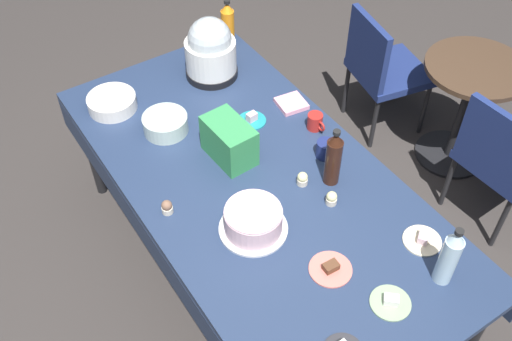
{
  "coord_description": "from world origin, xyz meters",
  "views": [
    {
      "loc": [
        1.54,
        -1.02,
        2.75
      ],
      "look_at": [
        0.0,
        0.0,
        0.8
      ],
      "focal_mm": 41.52,
      "sensor_mm": 36.0,
      "label": 1
    }
  ],
  "objects": [
    {
      "name": "dessert_plate_coral",
      "position": [
        0.59,
        -0.03,
        0.76
      ],
      "size": [
        0.18,
        0.18,
        0.04
      ],
      "color": "#E07266",
      "rests_on": "potluck_table"
    },
    {
      "name": "round_cafe_table",
      "position": [
        -0.05,
        1.55,
        0.5
      ],
      "size": [
        0.6,
        0.6,
        0.72
      ],
      "color": "#473323",
      "rests_on": "ground"
    },
    {
      "name": "maroon_chair_right",
      "position": [
        0.4,
        1.33,
        0.49
      ],
      "size": [
        0.46,
        0.46,
        0.85
      ],
      "color": "navy",
      "rests_on": "ground"
    },
    {
      "name": "frosted_layer_cake",
      "position": [
        0.24,
        -0.17,
        0.81
      ],
      "size": [
        0.3,
        0.3,
        0.13
      ],
      "color": "silver",
      "rests_on": "potluck_table"
    },
    {
      "name": "soda_bottle_cola",
      "position": [
        0.2,
        0.28,
        0.89
      ],
      "size": [
        0.07,
        0.07,
        0.31
      ],
      "color": "#33190F",
      "rests_on": "potluck_table"
    },
    {
      "name": "coffee_mug_red",
      "position": [
        -0.12,
        0.43,
        0.79
      ],
      "size": [
        0.12,
        0.08,
        0.08
      ],
      "color": "#B2231E",
      "rests_on": "potluck_table"
    },
    {
      "name": "cupcake_vanilla",
      "position": [
        0.15,
        0.16,
        0.78
      ],
      "size": [
        0.05,
        0.05,
        0.07
      ],
      "color": "beige",
      "rests_on": "potluck_table"
    },
    {
      "name": "potluck_table",
      "position": [
        0.0,
        0.0,
        0.69
      ],
      "size": [
        2.2,
        1.1,
        0.75
      ],
      "color": "navy",
      "rests_on": "ground"
    },
    {
      "name": "maroon_chair_left",
      "position": [
        -0.56,
        1.33,
        0.49
      ],
      "size": [
        0.52,
        0.52,
        0.85
      ],
      "color": "navy",
      "rests_on": "ground"
    },
    {
      "name": "soda_bottle_water",
      "position": [
        0.86,
        0.31,
        0.89
      ],
      "size": [
        0.07,
        0.07,
        0.31
      ],
      "color": "silver",
      "rests_on": "potluck_table"
    },
    {
      "name": "slow_cooker",
      "position": [
        -0.78,
        0.23,
        0.91
      ],
      "size": [
        0.29,
        0.29,
        0.35
      ],
      "color": "black",
      "rests_on": "potluck_table"
    },
    {
      "name": "ceramic_snack_bowl",
      "position": [
        -0.82,
        -0.34,
        0.79
      ],
      "size": [
        0.25,
        0.25,
        0.07
      ],
      "primitive_type": "cylinder",
      "color": "silver",
      "rests_on": "potluck_table"
    },
    {
      "name": "dessert_plate_cream",
      "position": [
        0.69,
        0.38,
        0.76
      ],
      "size": [
        0.16,
        0.16,
        0.04
      ],
      "color": "beige",
      "rests_on": "potluck_table"
    },
    {
      "name": "cupcake_lemon",
      "position": [
        0.31,
        0.19,
        0.78
      ],
      "size": [
        0.05,
        0.05,
        0.07
      ],
      "color": "beige",
      "rests_on": "potluck_table"
    },
    {
      "name": "cupcake_mint",
      "position": [
        -0.04,
        -0.43,
        0.78
      ],
      "size": [
        0.05,
        0.05,
        0.07
      ],
      "color": "beige",
      "rests_on": "potluck_table"
    },
    {
      "name": "glass_salad_bowl",
      "position": [
        -0.52,
        -0.19,
        0.79
      ],
      "size": [
        0.22,
        0.22,
        0.09
      ],
      "primitive_type": "cylinder",
      "color": "#B2C6BC",
      "rests_on": "potluck_table"
    },
    {
      "name": "dessert_plate_teal",
      "position": [
        -0.34,
        0.2,
        0.76
      ],
      "size": [
        0.15,
        0.15,
        0.05
      ],
      "color": "teal",
      "rests_on": "potluck_table"
    },
    {
      "name": "soda_bottle_orange_juice",
      "position": [
        -0.98,
        0.46,
        0.88
      ],
      "size": [
        0.08,
        0.08,
        0.28
      ],
      "color": "orange",
      "rests_on": "potluck_table"
    },
    {
      "name": "paper_napkin_stack",
      "position": [
        -0.33,
        0.44,
        0.76
      ],
      "size": [
        0.16,
        0.16,
        0.02
      ],
      "primitive_type": "cube",
      "rotation": [
        0.0,
        0.0,
        -0.13
      ],
      "color": "pink",
      "rests_on": "potluck_table"
    },
    {
      "name": "ground",
      "position": [
        0.0,
        0.0,
        0.0
      ],
      "size": [
        9.0,
        9.0,
        0.0
      ],
      "primitive_type": "plane",
      "color": "#383330"
    },
    {
      "name": "coffee_mug_navy",
      "position": [
        0.06,
        0.35,
        0.79
      ],
      "size": [
        0.12,
        0.08,
        0.09
      ],
      "color": "navy",
      "rests_on": "potluck_table"
    },
    {
      "name": "dessert_plate_sage",
      "position": [
        0.83,
        0.07,
        0.76
      ],
      "size": [
        0.16,
        0.16,
        0.04
      ],
      "color": "#8CA87F",
      "rests_on": "potluck_table"
    },
    {
      "name": "soda_carton",
      "position": [
        -0.19,
        -0.03,
        0.85
      ],
      "size": [
        0.27,
        0.17,
        0.2
      ],
      "primitive_type": "cube",
      "rotation": [
        0.0,
        0.0,
        0.05
      ],
      "color": "#338C4C",
      "rests_on": "potluck_table"
    }
  ]
}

